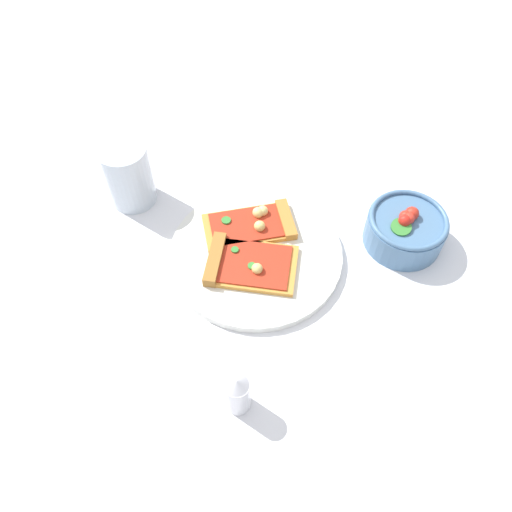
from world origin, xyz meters
TOP-DOWN VIEW (x-y plane):
  - ground_plane at (0.00, 0.00)m, footprint 2.40×2.40m
  - plate at (-0.02, -0.00)m, footprint 0.28×0.28m
  - pizza_slice_near at (0.01, -0.01)m, footprint 0.10×0.14m
  - pizza_slice_far at (-0.07, -0.01)m, footprint 0.13×0.17m
  - salad_bowl at (-0.09, 0.23)m, footprint 0.13×0.13m
  - soda_glass at (-0.12, -0.23)m, footprint 0.08×0.08m
  - pepper_shaker at (0.22, 0.02)m, footprint 0.03×0.03m

SIDE VIEW (x-z plane):
  - ground_plane at x=0.00m, z-range 0.00..0.00m
  - plate at x=-0.02m, z-range 0.00..0.01m
  - pizza_slice_near at x=0.01m, z-range 0.01..0.03m
  - pizza_slice_far at x=-0.07m, z-range 0.01..0.03m
  - salad_bowl at x=-0.09m, z-range 0.00..0.07m
  - pepper_shaker at x=0.22m, z-range 0.00..0.08m
  - soda_glass at x=-0.12m, z-range 0.00..0.11m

